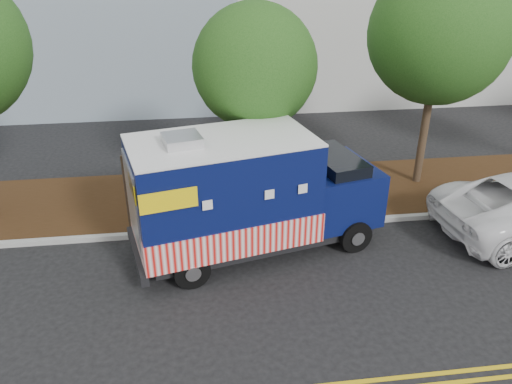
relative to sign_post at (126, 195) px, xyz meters
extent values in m
plane|color=black|center=(2.18, -1.74, -1.20)|extent=(120.00, 120.00, 0.00)
cube|color=#9E9E99|center=(2.18, -0.34, -1.12)|extent=(120.00, 0.18, 0.15)
cube|color=#321F0E|center=(2.18, 1.76, -1.12)|extent=(120.00, 4.00, 0.15)
cylinder|color=#38281C|center=(3.81, 1.35, 0.55)|extent=(0.26, 0.26, 3.50)
sphere|color=#1A4814|center=(3.81, 1.35, 3.19)|extent=(3.56, 3.56, 3.56)
cylinder|color=#38281C|center=(9.51, 1.97, 0.80)|extent=(0.26, 0.26, 4.00)
sphere|color=#1A4814|center=(9.51, 1.97, 3.88)|extent=(4.33, 4.33, 4.33)
cube|color=#473828|center=(0.00, 0.00, 0.00)|extent=(0.06, 0.06, 2.40)
cube|color=black|center=(3.58, -1.21, -0.75)|extent=(6.32, 3.35, 0.30)
cube|color=#091245|center=(2.64, -1.42, 0.73)|extent=(4.96, 3.43, 2.58)
cube|color=red|center=(2.64, -1.42, -0.18)|extent=(5.01, 3.50, 0.81)
cube|color=white|center=(2.64, -1.42, 2.05)|extent=(4.96, 3.43, 0.06)
cube|color=#B7B7BA|center=(1.70, -1.64, 2.18)|extent=(1.03, 1.03, 0.24)
cube|color=#091245|center=(5.78, -0.69, 0.14)|extent=(2.41, 2.69, 1.50)
cube|color=black|center=(5.73, -0.71, 0.86)|extent=(1.52, 2.28, 0.70)
cube|color=black|center=(6.74, -0.47, -0.36)|extent=(0.57, 2.11, 0.32)
cube|color=black|center=(0.39, -1.95, -0.72)|extent=(0.74, 2.40, 0.30)
cube|color=#B7B7BA|center=(0.42, -1.94, 0.79)|extent=(0.48, 1.89, 2.04)
cube|color=#B7B7BA|center=(2.66, -0.11, 0.79)|extent=(1.89, 0.48, 1.18)
cube|color=yellow|center=(1.36, -3.03, 1.33)|extent=(1.26, 0.31, 0.48)
cube|color=yellow|center=(0.78, -0.54, 1.33)|extent=(1.26, 0.31, 0.48)
cylinder|color=black|center=(6.13, -1.74, -0.75)|extent=(0.95, 0.50, 0.90)
cylinder|color=black|center=(5.64, 0.40, -0.75)|extent=(0.95, 0.50, 0.90)
cylinder|color=black|center=(1.74, -2.76, -0.75)|extent=(0.95, 0.50, 0.90)
cylinder|color=black|center=(1.24, -0.62, -0.75)|extent=(0.95, 0.50, 0.90)
camera|label=1|loc=(2.02, -12.77, 6.38)|focal=35.00mm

